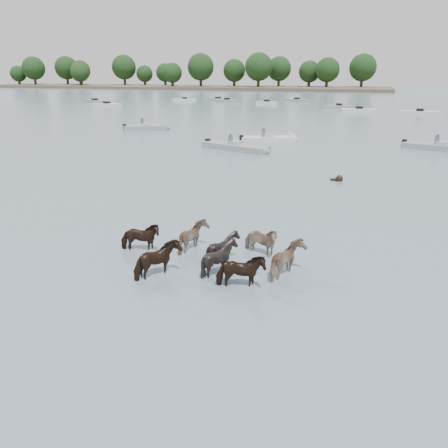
% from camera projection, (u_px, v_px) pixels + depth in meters
% --- Properties ---
extents(ground, '(400.00, 400.00, 0.00)m').
position_uv_depth(ground, '(222.00, 292.00, 12.73)').
color(ground, slate).
rests_on(ground, ground).
extents(shoreline, '(160.00, 30.00, 1.00)m').
position_uv_depth(shoreline, '(170.00, 87.00, 167.78)').
color(shoreline, '#4C4233').
rests_on(shoreline, ground).
extents(pony_herd, '(6.75, 3.92, 1.28)m').
position_uv_depth(pony_herd, '(214.00, 253.00, 14.28)').
color(pony_herd, black).
rests_on(pony_herd, ground).
extents(swimming_pony, '(0.72, 0.44, 0.44)m').
position_uv_depth(swimming_pony, '(338.00, 179.00, 25.65)').
color(swimming_pony, black).
rests_on(swimming_pony, ground).
extents(motorboat_a, '(5.49, 3.47, 1.92)m').
position_uv_depth(motorboat_a, '(276.00, 139.00, 39.80)').
color(motorboat_a, silver).
rests_on(motorboat_a, ground).
extents(motorboat_b, '(6.44, 3.68, 1.92)m').
position_uv_depth(motorboat_b, '(243.00, 148.00, 35.29)').
color(motorboat_b, gray).
rests_on(motorboat_b, ground).
extents(motorboat_f, '(5.23, 3.35, 1.92)m').
position_uv_depth(motorboat_f, '(153.00, 128.00, 48.22)').
color(motorboat_f, gray).
rests_on(motorboat_f, ground).
extents(distant_flotilla, '(104.41, 27.65, 0.93)m').
position_uv_depth(distant_flotilla, '(351.00, 106.00, 78.32)').
color(distant_flotilla, gray).
rests_on(distant_flotilla, ground).
extents(treeline, '(145.26, 22.10, 12.53)m').
position_uv_depth(treeline, '(178.00, 69.00, 166.04)').
color(treeline, '#382619').
rests_on(treeline, ground).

